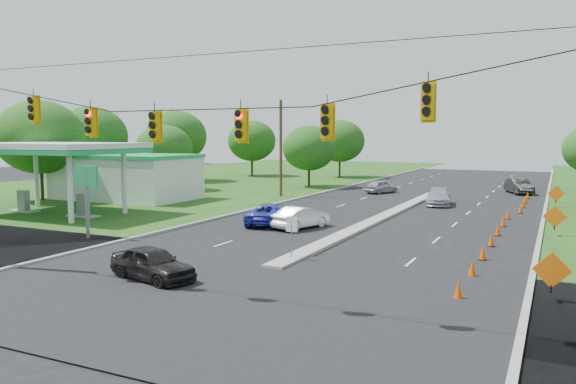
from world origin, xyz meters
The scene contains 39 objects.
ground centered at (0.00, 0.00, 0.00)m, with size 160.00×160.00×0.00m, color black.
grass_left centered at (-30.00, 20.00, 0.00)m, with size 40.00×160.00×0.06m, color #1E4714.
cross_street centered at (0.00, 0.00, 0.00)m, with size 160.00×14.00×0.02m, color black.
curb_left centered at (-10.10, 30.00, 0.00)m, with size 0.25×110.00×0.16m, color gray.
curb_right centered at (10.10, 30.00, 0.00)m, with size 0.25×110.00×0.16m, color gray.
median centered at (0.00, 21.00, 0.00)m, with size 1.00×34.00×0.18m, color gray.
median_sign centered at (0.00, 6.00, 1.46)m, with size 0.55×0.06×2.05m.
signal_span centered at (-0.05, -1.00, 4.97)m, with size 25.60×0.32×9.00m.
utility_pole_far_left centered at (-12.50, 30.00, 4.50)m, with size 0.28×0.28×9.00m, color #422D1C.
gas_station centered at (-23.64, 20.24, 2.58)m, with size 18.40×19.70×5.20m.
cone_0 centered at (7.88, 3.00, 0.35)m, with size 0.32×0.32×0.70m, color #E14800.
cone_1 centered at (7.88, 6.50, 0.35)m, with size 0.32×0.32×0.70m, color #E14800.
cone_2 centered at (7.88, 10.00, 0.35)m, with size 0.32×0.32×0.70m, color #E14800.
cone_3 centered at (7.88, 13.50, 0.35)m, with size 0.32×0.32×0.70m, color #E14800.
cone_4 centered at (7.88, 17.00, 0.35)m, with size 0.32×0.32×0.70m, color #E14800.
cone_5 centered at (7.88, 20.50, 0.35)m, with size 0.32×0.32×0.70m, color #E14800.
cone_6 centered at (7.88, 24.00, 0.35)m, with size 0.32×0.32×0.70m, color #E14800.
cone_7 centered at (8.48, 27.50, 0.35)m, with size 0.32×0.32×0.70m, color #E14800.
cone_8 centered at (8.48, 31.00, 0.35)m, with size 0.32×0.32×0.70m, color #E14800.
cone_9 centered at (8.48, 34.50, 0.35)m, with size 0.32×0.32×0.70m, color #E14800.
cone_10 centered at (8.48, 38.00, 0.35)m, with size 0.32×0.32×0.70m, color #E14800.
cone_11 centered at (8.48, 41.50, 0.35)m, with size 0.32×0.32×0.70m, color #E14800.
cone_12 centered at (8.48, 45.00, 0.35)m, with size 0.32×0.32×0.70m, color #E14800.
work_sign_0 centered at (10.80, 4.00, 1.09)m, with size 1.27×0.58×1.37m.
work_sign_1 centered at (10.80, 18.00, 1.09)m, with size 1.27×0.58×1.37m.
work_sign_2 centered at (10.80, 32.00, 1.09)m, with size 1.27×0.58×1.37m.
tree_1 centered at (-30.00, 18.00, 5.58)m, with size 7.56×7.56×8.82m.
tree_2 centered at (-26.00, 30.00, 4.34)m, with size 5.88×5.88×6.86m.
tree_3 centered at (-32.00, 40.00, 5.58)m, with size 7.56×7.56×8.82m.
tree_4 centered at (-28.00, 52.00, 4.96)m, with size 6.72×6.72×7.84m.
tree_5 centered at (-14.00, 40.00, 4.34)m, with size 5.88×5.88×6.86m.
tree_6 centered at (-16.00, 55.00, 4.96)m, with size 6.72×6.72×7.84m.
tree_14 centered at (-34.00, 28.00, 5.58)m, with size 7.56×7.56×8.82m.
black_sedan centered at (-3.48, 0.47, 0.68)m, with size 1.60×3.98×1.36m, color black.
white_sedan centered at (-3.36, 14.46, 0.68)m, with size 1.43×4.10×1.35m, color silver.
blue_pickup centered at (-5.69, 14.95, 0.69)m, with size 2.29×4.98×1.38m, color #262EA8.
silver_car_far centered at (2.09, 29.88, 0.68)m, with size 1.91×4.69×1.36m, color #9898AE.
silver_car_oncoming centered at (-4.94, 37.18, 0.65)m, with size 1.52×3.79×1.29m, color #9F9FAA.
dark_car_receding centered at (7.45, 42.51, 0.76)m, with size 1.60×4.59×1.51m, color black.
Camera 1 is at (10.83, -16.83, 5.74)m, focal length 35.00 mm.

